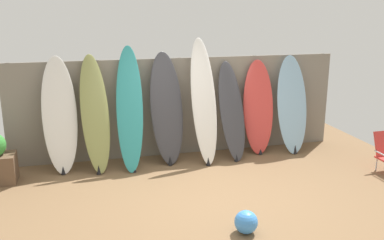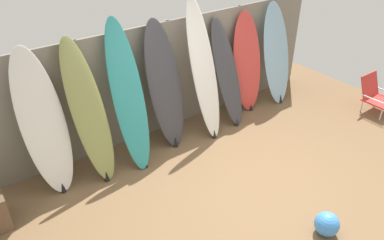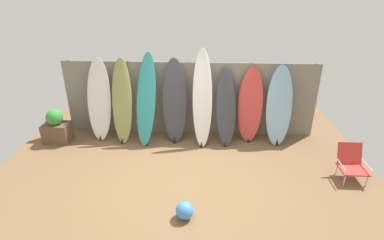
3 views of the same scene
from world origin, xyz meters
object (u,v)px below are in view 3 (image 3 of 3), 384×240
object	(u,v)px
surfboard_red_6	(250,106)
beach_ball	(185,211)
beach_chair	(351,162)
planter_box	(57,128)
surfboard_charcoal_3	(175,102)
surfboard_skyblue_7	(279,107)
surfboard_white_0	(99,100)
surfboard_teal_2	(146,100)
surfboard_charcoal_5	(226,107)
surfboard_white_4	(202,99)
surfboard_olive_1	(122,102)

from	to	relation	value
surfboard_red_6	beach_ball	size ratio (longest dim) A/B	6.04
beach_chair	planter_box	distance (m)	6.44
surfboard_charcoal_3	beach_ball	distance (m)	2.88
surfboard_skyblue_7	surfboard_white_0	bearing A→B (deg)	179.56
beach_chair	beach_ball	distance (m)	3.39
surfboard_teal_2	surfboard_charcoal_5	world-z (taller)	surfboard_teal_2
surfboard_red_6	beach_chair	size ratio (longest dim) A/B	2.67
surfboard_teal_2	beach_chair	xyz separation A→B (m)	(4.20, -1.32, -0.69)
surfboard_charcoal_3	surfboard_red_6	xyz separation A→B (m)	(1.76, 0.08, -0.10)
surfboard_white_0	beach_chair	world-z (taller)	surfboard_white_0
beach_chair	surfboard_charcoal_5	bearing A→B (deg)	162.22
surfboard_charcoal_3	beach_ball	bearing A→B (deg)	-80.87
surfboard_white_0	planter_box	bearing A→B (deg)	-162.32
surfboard_white_0	surfboard_white_4	xyz separation A→B (m)	(2.44, -0.13, 0.13)
surfboard_red_6	beach_ball	world-z (taller)	surfboard_red_6
surfboard_olive_1	surfboard_charcoal_5	size ratio (longest dim) A/B	1.11
surfboard_red_6	beach_chair	distance (m)	2.39
surfboard_olive_1	surfboard_teal_2	bearing A→B (deg)	-2.80
surfboard_olive_1	surfboard_charcoal_3	xyz separation A→B (m)	(1.23, 0.05, 0.01)
surfboard_white_0	surfboard_olive_1	bearing A→B (deg)	-7.88
surfboard_charcoal_3	planter_box	world-z (taller)	surfboard_charcoal_3
surfboard_white_0	surfboard_olive_1	size ratio (longest dim) A/B	0.99
surfboard_skyblue_7	beach_ball	world-z (taller)	surfboard_skyblue_7
surfboard_white_0	surfboard_skyblue_7	bearing A→B (deg)	-0.44
beach_chair	surfboard_skyblue_7	bearing A→B (deg)	141.60
surfboard_charcoal_3	surfboard_white_4	bearing A→B (deg)	-8.98
surfboard_teal_2	surfboard_charcoal_5	size ratio (longest dim) A/B	1.18
surfboard_skyblue_7	surfboard_charcoal_5	bearing A→B (deg)	-178.29
surfboard_skyblue_7	beach_ball	size ratio (longest dim) A/B	6.27
surfboard_white_0	surfboard_teal_2	size ratio (longest dim) A/B	0.93
surfboard_skyblue_7	planter_box	xyz separation A→B (m)	(-5.20, -0.29, -0.54)
surfboard_white_4	surfboard_skyblue_7	bearing A→B (deg)	3.19
surfboard_charcoal_5	surfboard_red_6	bearing A→B (deg)	12.21
surfboard_olive_1	surfboard_charcoal_3	bearing A→B (deg)	2.35
surfboard_white_4	beach_chair	distance (m)	3.27
surfboard_olive_1	planter_box	bearing A→B (deg)	-171.32
surfboard_teal_2	surfboard_charcoal_5	bearing A→B (deg)	1.19
surfboard_white_0	planter_box	xyz separation A→B (m)	(-1.00, -0.32, -0.60)
surfboard_red_6	surfboard_skyblue_7	world-z (taller)	surfboard_skyblue_7
surfboard_white_0	surfboard_olive_1	distance (m)	0.57
surfboard_white_0	surfboard_white_4	world-z (taller)	surfboard_white_4
surfboard_charcoal_3	surfboard_red_6	size ratio (longest dim) A/B	1.11
surfboard_white_0	planter_box	size ratio (longest dim) A/B	2.37
surfboard_white_0	surfboard_red_6	size ratio (longest dim) A/B	1.10
beach_ball	surfboard_teal_2	bearing A→B (deg)	112.34
surfboard_white_4	beach_ball	world-z (taller)	surfboard_white_4
surfboard_charcoal_5	beach_ball	bearing A→B (deg)	-105.65
surfboard_teal_2	surfboard_charcoal_3	bearing A→B (deg)	6.87
surfboard_white_0	surfboard_skyblue_7	world-z (taller)	surfboard_white_0
surfboard_olive_1	surfboard_charcoal_5	bearing A→B (deg)	0.24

